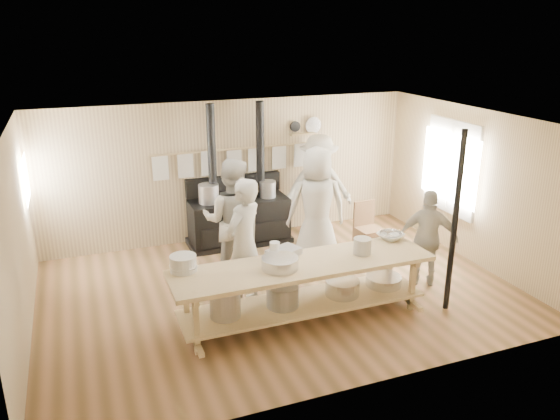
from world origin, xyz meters
The scene contains 24 objects.
ground centered at (0.00, 0.00, 0.00)m, with size 7.00×7.00×0.00m, color brown.
room_shell centered at (0.00, 0.00, 1.62)m, with size 7.00×7.00×7.00m.
window_right centered at (3.47, 0.60, 1.50)m, with size 0.09×1.50×1.65m.
left_opening centered at (-3.45, 2.00, 1.60)m, with size 0.00×0.90×0.90m.
stove centered at (-0.01, 2.12, 0.52)m, with size 1.90×0.75×2.60m.
towel_rail centered at (0.00, 2.40, 1.56)m, with size 3.00×0.04×0.47m.
back_wall_shelf centered at (1.46, 2.43, 2.00)m, with size 0.63×0.14×0.32m.
prep_table centered at (-0.01, -0.90, 0.52)m, with size 3.60×0.90×0.85m.
support_post centered at (2.05, -1.35, 1.30)m, with size 0.08×0.08×2.60m, color black.
cook_far_left centered at (-0.62, -0.21, 0.95)m, with size 0.70×0.46×1.91m, color #B5B1A0.
cook_left centered at (-0.52, 0.71, 0.98)m, with size 0.96×0.74×1.97m, color #B5B1A0.
cook_center centered at (0.96, 0.79, 1.01)m, with size 0.98×0.64×2.01m, color #B5B1A0.
cook_right centered at (2.23, -0.57, 0.77)m, with size 0.90×0.37×1.53m, color #B5B1A0.
cook_by_window centered at (1.53, 1.95, 0.98)m, with size 1.27×0.73×1.96m, color #B5B1A0.
chair centered at (2.02, 0.84, 0.27)m, with size 0.46×0.46×0.92m.
bowl_white_a centered at (-1.55, -0.57, 0.89)m, with size 0.35×0.35×0.09m, color silver.
bowl_steel_a centered at (-0.15, -0.57, 0.90)m, with size 0.29×0.29×0.09m, color silver.
bowl_white_b centered at (1.55, -0.57, 0.90)m, with size 0.37×0.37×0.09m, color silver.
bowl_steel_b centered at (1.55, -0.57, 0.90)m, with size 0.33×0.33×0.10m, color silver.
roasting_pan centered at (-0.16, -0.57, 0.90)m, with size 0.44×0.30×0.10m, color #B2B2B7.
mixing_bowl_large centered at (-0.36, -0.95, 0.93)m, with size 0.49×0.49×0.15m, color silver.
bucket_galv centered at (0.89, -0.90, 0.96)m, with size 0.25×0.25×0.23m, color gray.
deep_bowl_enamel centered at (-1.55, -0.57, 0.96)m, with size 0.35×0.35×0.22m, color silver.
pitcher centered at (-0.29, -0.57, 0.96)m, with size 0.14×0.14×0.22m, color silver.
Camera 1 is at (-2.69, -7.02, 3.89)m, focal length 35.00 mm.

